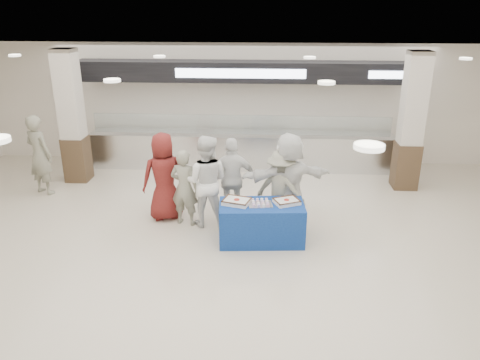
# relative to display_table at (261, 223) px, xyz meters

# --- Properties ---
(ground) EXTENTS (14.00, 14.00, 0.00)m
(ground) POSITION_rel_display_table_xyz_m (-0.63, -1.27, -0.38)
(ground) COLOR beige
(ground) RESTS_ON ground
(serving_line) EXTENTS (8.70, 0.85, 2.80)m
(serving_line) POSITION_rel_display_table_xyz_m (-0.63, 4.12, 0.78)
(serving_line) COLOR silver
(serving_line) RESTS_ON ground
(column_left) EXTENTS (0.55, 0.55, 3.20)m
(column_left) POSITION_rel_display_table_xyz_m (-4.63, 2.93, 1.15)
(column_left) COLOR #3D2B1B
(column_left) RESTS_ON ground
(column_right) EXTENTS (0.55, 0.55, 3.20)m
(column_right) POSITION_rel_display_table_xyz_m (3.37, 2.93, 1.15)
(column_right) COLOR #3D2B1B
(column_right) RESTS_ON ground
(display_table) EXTENTS (1.61, 0.90, 0.75)m
(display_table) POSITION_rel_display_table_xyz_m (0.00, 0.00, 0.00)
(display_table) COLOR navy
(display_table) RESTS_ON ground
(sheet_cake_left) EXTENTS (0.56, 0.49, 0.10)m
(sheet_cake_left) POSITION_rel_display_table_xyz_m (-0.46, 0.00, 0.42)
(sheet_cake_left) COLOR white
(sheet_cake_left) RESTS_ON display_table
(sheet_cake_right) EXTENTS (0.54, 0.49, 0.09)m
(sheet_cake_right) POSITION_rel_display_table_xyz_m (0.45, 0.06, 0.42)
(sheet_cake_right) COLOR white
(sheet_cake_right) RESTS_ON display_table
(cupcake_tray) EXTENTS (0.47, 0.38, 0.07)m
(cupcake_tray) POSITION_rel_display_table_xyz_m (-0.03, -0.03, 0.41)
(cupcake_tray) COLOR #B5B5BA
(cupcake_tray) RESTS_ON display_table
(civilian_maroon) EXTENTS (1.03, 0.86, 1.81)m
(civilian_maroon) POSITION_rel_display_table_xyz_m (-1.98, 0.88, 0.53)
(civilian_maroon) COLOR maroon
(civilian_maroon) RESTS_ON ground
(soldier_a) EXTENTS (0.64, 0.50, 1.56)m
(soldier_a) POSITION_rel_display_table_xyz_m (-1.54, 0.64, 0.40)
(soldier_a) COLOR gray
(soldier_a) RESTS_ON ground
(chef_tall) EXTENTS (0.94, 0.76, 1.85)m
(chef_tall) POSITION_rel_display_table_xyz_m (-1.10, 0.64, 0.55)
(chef_tall) COLOR white
(chef_tall) RESTS_ON ground
(chef_short) EXTENTS (1.04, 0.53, 1.71)m
(chef_short) POSITION_rel_display_table_xyz_m (-0.61, 0.96, 0.48)
(chef_short) COLOR white
(chef_short) RESTS_ON ground
(soldier_b) EXTENTS (1.17, 0.94, 1.58)m
(soldier_b) POSITION_rel_display_table_xyz_m (0.35, 0.64, 0.41)
(soldier_b) COLOR gray
(soldier_b) RESTS_ON ground
(civilian_white) EXTENTS (1.86, 0.97, 1.92)m
(civilian_white) POSITION_rel_display_table_xyz_m (0.49, 0.68, 0.58)
(civilian_white) COLOR white
(civilian_white) RESTS_ON ground
(soldier_bg) EXTENTS (0.80, 0.68, 1.86)m
(soldier_bg) POSITION_rel_display_table_xyz_m (-5.11, 2.04, 0.55)
(soldier_bg) COLOR gray
(soldier_bg) RESTS_ON ground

